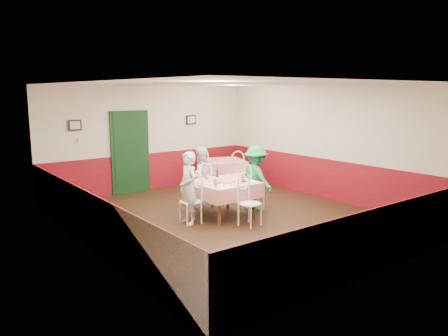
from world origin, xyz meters
TOP-DOWN VIEW (x-y plane):
  - floor at (0.00, 0.00)m, footprint 7.00×7.00m
  - ceiling at (0.00, 0.00)m, footprint 7.00×7.00m
  - back_wall at (0.00, 3.50)m, footprint 6.00×0.10m
  - front_wall at (0.00, -3.50)m, footprint 6.00×0.10m
  - left_wall at (-3.00, 0.00)m, footprint 0.10×7.00m
  - right_wall at (3.00, 0.00)m, footprint 0.10×7.00m
  - wainscot_back at (0.00, 3.48)m, footprint 6.00×0.03m
  - wainscot_front at (0.00, -3.48)m, footprint 6.00×0.03m
  - wainscot_left at (-2.98, 0.00)m, footprint 0.03×7.00m
  - wainscot_right at (2.98, 0.00)m, footprint 0.03×7.00m
  - door at (-0.60, 3.45)m, footprint 0.96×0.06m
  - picture_left at (-2.00, 3.45)m, footprint 0.32×0.03m
  - picture_right at (1.30, 3.45)m, footprint 0.32×0.03m
  - thermostat at (-1.90, 3.45)m, footprint 0.10×0.03m
  - main_table at (0.02, 0.23)m, footprint 1.22×1.22m
  - second_table at (1.76, 2.58)m, footprint 1.43×1.43m
  - chair_left at (-0.83, 0.23)m, footprint 0.46×0.46m
  - chair_right at (0.87, 0.23)m, footprint 0.50×0.50m
  - chair_far at (0.02, 1.08)m, footprint 0.45×0.45m
  - chair_near at (0.02, -0.62)m, footprint 0.49×0.49m
  - chair_second_a at (1.01, 2.58)m, footprint 0.54×0.54m
  - chair_second_b at (1.76, 1.83)m, footprint 0.54×0.54m
  - pizza at (0.02, 0.19)m, footprint 0.41×0.41m
  - plate_left at (-0.39, 0.21)m, footprint 0.25×0.25m
  - plate_right at (0.43, 0.22)m, footprint 0.25×0.25m
  - plate_far at (0.02, 0.65)m, footprint 0.25×0.25m
  - glass_a at (-0.38, 0.00)m, footprint 0.08×0.08m
  - glass_b at (0.38, 0.03)m, footprint 0.08×0.08m
  - glass_c at (-0.15, 0.63)m, footprint 0.07×0.07m
  - beer_bottle at (0.14, 0.64)m, footprint 0.06×0.06m
  - shaker_a at (-0.43, -0.18)m, footprint 0.04×0.04m
  - shaker_b at (-0.32, -0.20)m, footprint 0.04×0.04m
  - shaker_c at (-0.45, -0.12)m, footprint 0.04×0.04m
  - menu_left at (-0.32, -0.17)m, footprint 0.35×0.44m
  - menu_right at (0.43, -0.13)m, footprint 0.38×0.45m
  - wallet at (0.33, -0.08)m, footprint 0.11×0.09m
  - diner_left at (-0.88, 0.23)m, footprint 0.42×0.58m
  - diner_far at (0.02, 1.13)m, footprint 0.75×0.62m
  - diner_right at (0.92, 0.23)m, footprint 0.55×0.94m

SIDE VIEW (x-z plane):
  - floor at x=0.00m, z-range 0.00..0.00m
  - main_table at x=0.02m, z-range -0.01..0.76m
  - second_table at x=1.76m, z-range -0.01..0.76m
  - chair_left at x=-0.83m, z-range 0.00..0.90m
  - chair_right at x=0.87m, z-range 0.00..0.90m
  - chair_far at x=0.02m, z-range 0.00..0.90m
  - chair_near at x=0.02m, z-range 0.00..0.90m
  - chair_second_a at x=1.01m, z-range 0.00..0.90m
  - chair_second_b at x=1.76m, z-range 0.00..0.90m
  - wainscot_back at x=0.00m, z-range 0.00..1.00m
  - wainscot_front at x=0.00m, z-range 0.00..1.00m
  - wainscot_left at x=-2.98m, z-range 0.00..1.00m
  - wainscot_right at x=2.98m, z-range 0.00..1.00m
  - diner_far at x=0.02m, z-range 0.00..1.40m
  - diner_right at x=0.92m, z-range 0.00..1.46m
  - diner_left at x=-0.88m, z-range 0.00..1.47m
  - menu_left at x=-0.32m, z-range 0.76..0.76m
  - menu_right at x=0.43m, z-range 0.76..0.76m
  - plate_left at x=-0.39m, z-range 0.76..0.77m
  - plate_right at x=0.43m, z-range 0.76..0.77m
  - plate_far at x=0.02m, z-range 0.76..0.77m
  - wallet at x=0.33m, z-range 0.76..0.78m
  - pizza at x=0.02m, z-range 0.76..0.79m
  - shaker_a at x=-0.43m, z-range 0.76..0.85m
  - shaker_b at x=-0.32m, z-range 0.76..0.85m
  - shaker_c at x=-0.45m, z-range 0.76..0.85m
  - glass_c at x=-0.15m, z-range 0.76..0.88m
  - glass_a at x=-0.38m, z-range 0.76..0.90m
  - glass_b at x=0.38m, z-range 0.76..0.91m
  - beer_bottle at x=0.14m, z-range 0.76..0.98m
  - door at x=-0.60m, z-range 0.00..2.10m
  - back_wall at x=0.00m, z-range 0.00..2.80m
  - front_wall at x=0.00m, z-range 0.00..2.80m
  - left_wall at x=-3.00m, z-range 0.00..2.80m
  - right_wall at x=3.00m, z-range 0.00..2.80m
  - thermostat at x=-1.90m, z-range 1.45..1.55m
  - picture_left at x=-2.00m, z-range 1.72..1.98m
  - picture_right at x=1.30m, z-range 1.72..1.98m
  - ceiling at x=0.00m, z-range 2.80..2.80m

